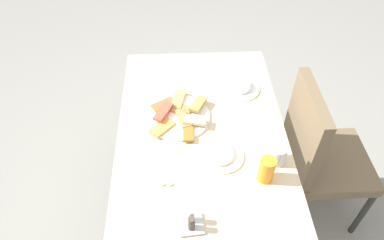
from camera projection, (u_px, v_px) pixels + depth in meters
ground_plane at (199, 205)px, 2.23m from camera, size 6.00×6.00×0.00m
dining_table at (201, 139)px, 1.77m from camera, size 1.21×0.79×0.70m
dining_chair at (318, 152)px, 1.85m from camera, size 0.42×0.43×0.92m
pide_platter at (179, 115)px, 1.76m from camera, size 0.35×0.31×0.04m
salad_plate_greens at (221, 154)px, 1.59m from camera, size 0.20×0.20×0.04m
salad_plate_rice at (241, 86)px, 1.90m from camera, size 0.19×0.19×0.06m
soda_can at (266, 170)px, 1.48m from camera, size 0.09×0.09×0.12m
drinking_glass at (278, 154)px, 1.55m from camera, size 0.08×0.08×0.09m
paper_napkin at (162, 169)px, 1.55m from camera, size 0.16×0.16×0.00m
fork at (157, 169)px, 1.55m from camera, size 0.18×0.07×0.00m
spoon at (166, 168)px, 1.55m from camera, size 0.18×0.06×0.00m
condiment_caddy at (191, 222)px, 1.35m from camera, size 0.10×0.10×0.08m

